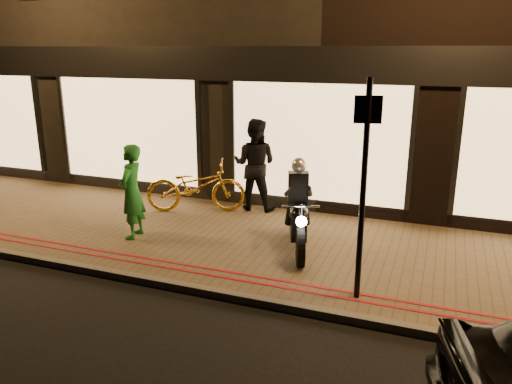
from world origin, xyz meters
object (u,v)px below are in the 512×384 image
Objects in this scene: sign_post at (364,181)px; bicycle_gold at (196,186)px; motorcycle at (298,215)px; person_green at (132,192)px.

sign_post reaches higher than bicycle_gold.
motorcycle is 2.13m from sign_post.
motorcycle reaches higher than bicycle_gold.
person_green is at bearing 169.98° from motorcycle.
bicycle_gold is 1.82m from person_green.
person_green is (-2.97, -0.50, 0.25)m from motorcycle.
bicycle_gold is at bearing 159.32° from person_green.
sign_post is 1.45× the size of bicycle_gold.
person_green is (-0.36, -1.75, 0.32)m from bicycle_gold.
bicycle_gold is 1.20× the size of person_green.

